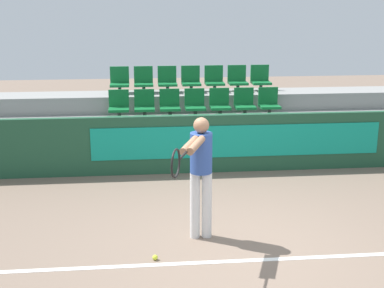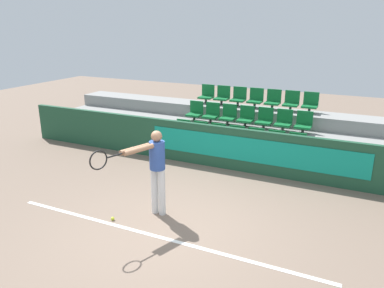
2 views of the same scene
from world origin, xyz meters
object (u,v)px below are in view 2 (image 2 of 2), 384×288
Objects in this scene: stadium_chair_6 at (296,146)px; stadium_chair_3 at (235,138)px; stadium_chair_1 at (199,133)px; stadium_chair_12 at (284,121)px; stadium_chair_0 at (182,131)px; stadium_chair_9 at (228,115)px; stadium_chair_11 at (265,119)px; stadium_chair_2 at (217,135)px; stadium_chair_20 at (310,103)px; stadium_chair_5 at (275,143)px; stadium_chair_7 at (195,112)px; stadium_chair_18 at (273,100)px; stadium_chair_4 at (255,140)px; stadium_chair_10 at (246,117)px; stadium_chair_14 at (207,95)px; stadium_chair_8 at (211,113)px; stadium_chair_17 at (256,99)px; stadium_chair_13 at (304,123)px; stadium_chair_15 at (222,96)px; stadium_chair_19 at (291,102)px; stadium_chair_16 at (239,97)px; tennis_player at (154,165)px.

stadium_chair_3 is at bearing 180.00° from stadium_chair_6.
stadium_chair_12 reaches higher than stadium_chair_1.
stadium_chair_0 is at bearing 180.00° from stadium_chair_3.
stadium_chair_11 is at bearing 0.00° from stadium_chair_9.
stadium_chair_2 is 1.00× the size of stadium_chair_20.
stadium_chair_5 is (2.56, 0.00, 0.00)m from stadium_chair_0.
stadium_chair_18 is at bearing 22.52° from stadium_chair_7.
stadium_chair_4 is 1.38m from stadium_chair_9.
stadium_chair_11 is at bearing 22.52° from stadium_chair_0.
stadium_chair_20 is (2.56, 1.70, 0.72)m from stadium_chair_1.
stadium_chair_9 is at bearing 180.00° from stadium_chair_10.
stadium_chair_14 is (-1.03, 1.70, 0.72)m from stadium_chair_2.
stadium_chair_17 is (1.03, 0.85, 0.36)m from stadium_chair_8.
stadium_chair_13 reaches higher than stadium_chair_0.
stadium_chair_6 is 1.00× the size of stadium_chair_13.
stadium_chair_10 is at bearing 180.00° from stadium_chair_12.
stadium_chair_12 is at bearing 28.94° from stadium_chair_2.
stadium_chair_12 is at bearing -22.52° from stadium_chair_15.
stadium_chair_15 is (-2.05, 1.70, 0.72)m from stadium_chair_5.
stadium_chair_6 is at bearing 0.00° from stadium_chair_3.
stadium_chair_15 is (-1.03, 0.85, 0.36)m from stadium_chair_10.
stadium_chair_18 is (0.51, 1.70, 0.72)m from stadium_chair_3.
stadium_chair_17 and stadium_chair_19 have the same top height.
stadium_chair_9 is 1.00× the size of stadium_chair_15.
stadium_chair_14 is at bearing 90.00° from stadium_chair_0.
stadium_chair_8 is 1.00× the size of stadium_chair_13.
stadium_chair_11 is (-1.03, 0.85, 0.36)m from stadium_chair_6.
stadium_chair_10 is at bearing -121.09° from stadium_chair_18.
stadium_chair_16 reaches higher than stadium_chair_10.
stadium_chair_1 is at bearing -73.22° from stadium_chair_14.
tennis_player is at bearing -88.53° from stadium_chair_16.
stadium_chair_20 is at bearing 0.00° from stadium_chair_19.
stadium_chair_11 is (0.00, 0.85, 0.36)m from stadium_chair_4.
stadium_chair_7 is at bearing 180.00° from stadium_chair_9.
stadium_chair_5 is at bearing -33.56° from stadium_chair_14.
stadium_chair_13 is at bearing -22.52° from stadium_chair_16.
stadium_chair_18 is at bearing 0.00° from stadium_chair_16.
stadium_chair_2 is at bearing -121.09° from stadium_chair_18.
stadium_chair_15 is at bearing 73.22° from stadium_chair_0.
stadium_chair_17 is at bearing 106.78° from stadium_chair_4.
stadium_chair_3 is 1.00× the size of stadium_chair_5.
stadium_chair_16 is at bearing 39.67° from stadium_chair_7.
tennis_player is at bearing -96.39° from stadium_chair_3.
stadium_chair_3 is 1.00× the size of stadium_chair_9.
tennis_player is (-1.41, -5.11, -0.35)m from stadium_chair_19.
stadium_chair_18 reaches higher than stadium_chair_9.
stadium_chair_7 and stadium_chair_9 have the same top height.
stadium_chair_13 is (0.00, 0.85, 0.36)m from stadium_chair_6.
stadium_chair_18 reaches higher than stadium_chair_7.
stadium_chair_3 is at bearing -140.33° from stadium_chair_12.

